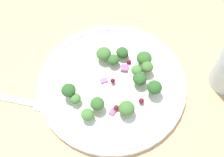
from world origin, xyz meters
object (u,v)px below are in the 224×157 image
at_px(broccoli_floret_1, 126,109).
at_px(fork, 12,99).
at_px(broccoli_floret_0, 97,104).
at_px(broccoli_floret_2, 147,67).
at_px(plate, 112,83).

distance_m(broccoli_floret_1, fork, 0.22).
relative_size(broccoli_floret_0, broccoli_floret_2, 1.08).
bearing_deg(broccoli_floret_2, broccoli_floret_0, -77.07).
bearing_deg(broccoli_floret_0, plate, 127.90).
distance_m(broccoli_floret_0, broccoli_floret_1, 0.05).
height_order(plate, broccoli_floret_0, broccoli_floret_0).
xyz_separation_m(broccoli_floret_1, broccoli_floret_2, (-0.06, 0.07, 0.00)).
bearing_deg(broccoli_floret_0, broccoli_floret_1, 53.94).
bearing_deg(broccoli_floret_0, broccoli_floret_2, 102.93).
xyz_separation_m(plate, broccoli_floret_0, (0.04, -0.05, 0.02)).
bearing_deg(fork, broccoli_floret_0, 54.66).
relative_size(plate, broccoli_floret_0, 11.19).
bearing_deg(plate, broccoli_floret_2, 81.39).
bearing_deg(plate, broccoli_floret_0, -52.10).
relative_size(plate, fork, 1.80).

